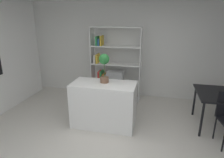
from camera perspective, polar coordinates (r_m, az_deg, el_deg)
name	(u,v)px	position (r m, az deg, el deg)	size (l,w,h in m)	color
ground_plane	(108,157)	(3.42, -1.24, -21.70)	(9.61, 9.61, 0.00)	beige
back_partition	(133,50)	(5.44, 6.13, 8.30)	(6.99, 0.06, 2.57)	silver
kitchen_island	(104,105)	(4.04, -2.39, -7.42)	(1.27, 0.63, 0.91)	white
potted_plant_on_island	(104,65)	(3.83, -2.28, 4.13)	(0.21, 0.21, 0.58)	brown
open_bookshelf	(113,67)	(5.24, 0.25, 3.59)	(1.31, 0.34, 1.93)	white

